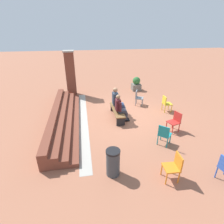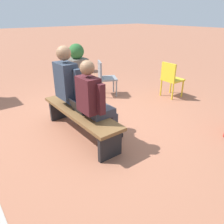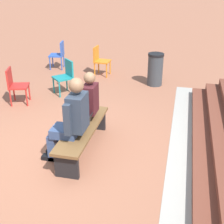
{
  "view_description": "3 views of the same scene",
  "coord_description": "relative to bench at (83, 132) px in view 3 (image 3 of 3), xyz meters",
  "views": [
    {
      "loc": [
        -7.68,
        1.82,
        3.95
      ],
      "look_at": [
        -0.8,
        0.63,
        0.6
      ],
      "focal_mm": 28.0,
      "sensor_mm": 36.0,
      "label": 1
    },
    {
      "loc": [
        -3.06,
        1.82,
        1.88
      ],
      "look_at": [
        -0.8,
        0.07,
        0.58
      ],
      "focal_mm": 35.0,
      "sensor_mm": 36.0,
      "label": 2
    },
    {
      "loc": [
        4.21,
        1.82,
        2.91
      ],
      "look_at": [
        -0.39,
        0.74,
        0.7
      ],
      "focal_mm": 50.0,
      "sensor_mm": 36.0,
      "label": 3
    }
  ],
  "objects": [
    {
      "name": "litter_bin",
      "position": [
        -3.59,
        0.85,
        0.08
      ],
      "size": [
        0.42,
        0.42,
        0.86
      ],
      "color": "#383D42",
      "rests_on": "ground"
    },
    {
      "name": "person_adult",
      "position": [
        0.32,
        -0.07,
        0.4
      ],
      "size": [
        0.59,
        0.75,
        1.43
      ],
      "color": "#384C75",
      "rests_on": "ground"
    },
    {
      "name": "plastic_chair_foreground",
      "position": [
        -4.41,
        -2.21,
        0.13
      ],
      "size": [
        0.49,
        0.49,
        0.84
      ],
      "color": "#2D56B7",
      "rests_on": "ground"
    },
    {
      "name": "laptop",
      "position": [
        -0.05,
        0.01,
        0.15
      ],
      "size": [
        0.32,
        0.29,
        0.21
      ],
      "color": "black",
      "rests_on": "bench"
    },
    {
      "name": "plastic_chair_by_pillar",
      "position": [
        -4.07,
        -0.81,
        0.13
      ],
      "size": [
        0.44,
        0.44,
        0.84
      ],
      "color": "orange",
      "rests_on": "ground"
    },
    {
      "name": "plastic_chair_near_bench_left",
      "position": [
        -1.61,
        -2.14,
        0.13
      ],
      "size": [
        0.53,
        0.53,
        0.84
      ],
      "color": "red",
      "rests_on": "ground"
    },
    {
      "name": "plastic_chair_mid_courtyard",
      "position": [
        -2.48,
        -1.26,
        0.13
      ],
      "size": [
        0.59,
        0.59,
        0.84
      ],
      "color": "teal",
      "rests_on": "ground"
    },
    {
      "name": "bench",
      "position": [
        0.0,
        0.0,
        0.0
      ],
      "size": [
        1.8,
        0.44,
        0.45
      ],
      "color": "brown",
      "rests_on": "ground"
    },
    {
      "name": "concrete_strip",
      "position": [
        0.0,
        1.65,
        -0.35
      ],
      "size": [
        7.12,
        0.4,
        0.01
      ],
      "primitive_type": "cube",
      "color": "#A8A399",
      "rests_on": "ground"
    },
    {
      "name": "person_student",
      "position": [
        -0.35,
        -0.07,
        0.35
      ],
      "size": [
        0.52,
        0.66,
        1.31
      ],
      "color": "#383842",
      "rests_on": "ground"
    },
    {
      "name": "ground_plane",
      "position": [
        0.21,
        -0.27,
        -0.35
      ],
      "size": [
        60.0,
        60.0,
        0.0
      ],
      "primitive_type": "plane",
      "color": "#9E6047"
    }
  ]
}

